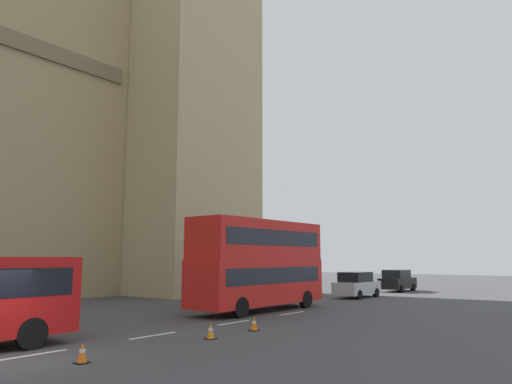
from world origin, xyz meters
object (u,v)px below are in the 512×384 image
at_px(traffic_cone_middle, 211,331).
at_px(traffic_cone_east, 254,323).
at_px(sedan_lead, 357,285).
at_px(traffic_cone_west, 82,353).
at_px(double_decker_bus, 259,261).
at_px(sedan_trailing, 398,281).

bearing_deg(traffic_cone_middle, traffic_cone_east, 0.14).
distance_m(sedan_lead, traffic_cone_west, 25.18).
bearing_deg(traffic_cone_east, traffic_cone_middle, -179.86).
height_order(double_decker_bus, sedan_trailing, double_decker_bus).
xyz_separation_m(double_decker_bus, traffic_cone_middle, (-8.24, -4.19, -2.43)).
xyz_separation_m(traffic_cone_west, traffic_cone_middle, (5.07, -0.03, 0.00)).
bearing_deg(double_decker_bus, sedan_trailing, 0.33).
distance_m(double_decker_bus, traffic_cone_east, 7.50).
height_order(traffic_cone_west, traffic_cone_middle, same).
xyz_separation_m(double_decker_bus, sedan_trailing, (19.80, 0.11, -1.79)).
height_order(double_decker_bus, sedan_lead, double_decker_bus).
bearing_deg(sedan_trailing, traffic_cone_west, -172.65).
bearing_deg(traffic_cone_west, sedan_trailing, 7.35).
distance_m(sedan_lead, sedan_trailing, 8.26).
relative_size(sedan_lead, traffic_cone_middle, 7.59).
height_order(traffic_cone_west, traffic_cone_east, same).
xyz_separation_m(double_decker_bus, traffic_cone_west, (-13.30, -4.16, -2.43)).
xyz_separation_m(traffic_cone_middle, traffic_cone_east, (2.51, 0.01, 0.00)).
bearing_deg(traffic_cone_west, traffic_cone_middle, -0.38).
bearing_deg(sedan_trailing, traffic_cone_east, -170.45).
bearing_deg(sedan_trailing, traffic_cone_middle, -171.27).
bearing_deg(traffic_cone_east, traffic_cone_west, 179.79).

